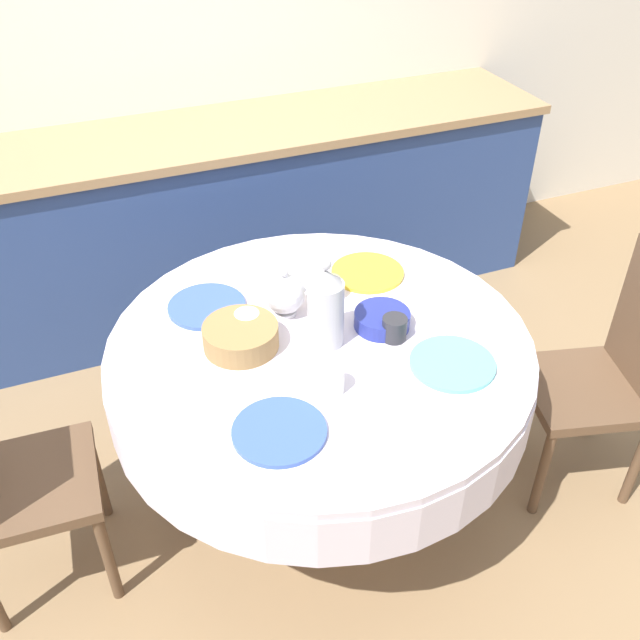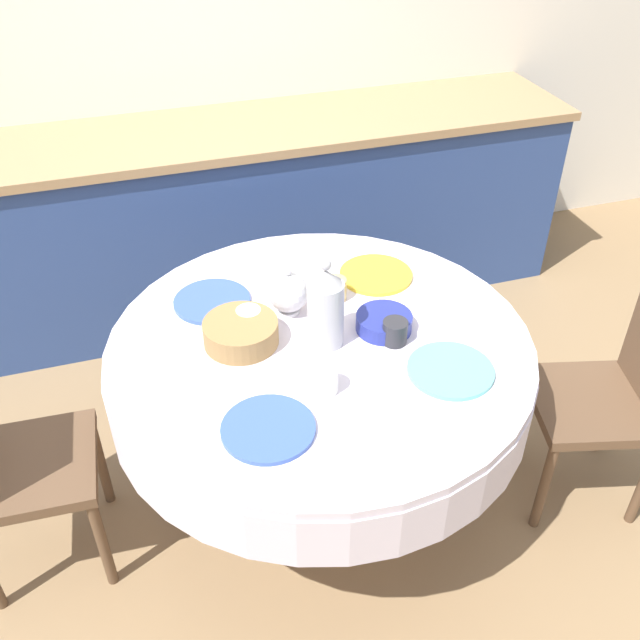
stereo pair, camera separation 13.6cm
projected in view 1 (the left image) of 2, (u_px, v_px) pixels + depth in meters
ground_plane at (320, 493)px, 2.69m from camera, size 12.00×12.00×0.00m
wall_back at (177, 22)px, 3.18m from camera, size 7.00×0.05×2.60m
kitchen_counter at (214, 222)px, 3.43m from camera, size 3.24×0.64×0.92m
dining_table at (320, 370)px, 2.32m from camera, size 1.36×1.36×0.74m
chair_left at (610, 368)px, 2.49m from camera, size 0.49×0.49×0.94m
plate_near_left at (279, 431)px, 1.92m from camera, size 0.26×0.26×0.01m
cup_near_left at (331, 380)px, 2.04m from camera, size 0.08×0.08×0.08m
plate_near_right at (452, 364)px, 2.15m from camera, size 0.26×0.26×0.01m
cup_near_right at (394, 328)px, 2.23m from camera, size 0.08×0.08×0.08m
plate_far_left at (207, 306)px, 2.38m from camera, size 0.26×0.26×0.01m
cup_far_left at (247, 323)px, 2.25m from camera, size 0.08×0.08×0.08m
plate_far_right at (367, 272)px, 2.55m from camera, size 0.26×0.26×0.01m
cup_far_right at (330, 289)px, 2.41m from camera, size 0.08×0.08×0.08m
coffee_carafe at (326, 307)px, 2.16m from camera, size 0.11×0.11×0.30m
teapot at (285, 294)px, 2.32m from camera, size 0.19×0.13×0.18m
bread_basket at (241, 336)px, 2.20m from camera, size 0.24×0.24×0.08m
fruit_bowl at (382, 319)px, 2.29m from camera, size 0.18×0.18×0.05m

